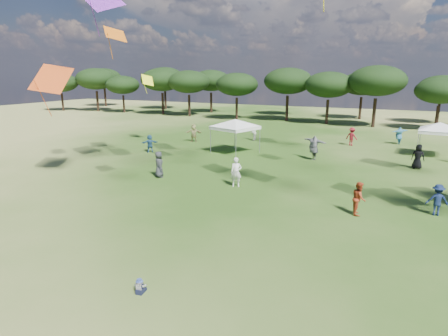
{
  "coord_description": "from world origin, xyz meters",
  "views": [
    {
      "loc": [
        6.21,
        -6.37,
        6.58
      ],
      "look_at": [
        0.41,
        6.0,
        3.12
      ],
      "focal_mm": 30.0,
      "sensor_mm": 36.0,
      "label": 1
    }
  ],
  "objects": [
    {
      "name": "tent_left",
      "position": [
        -6.22,
        22.35,
        2.74
      ],
      "size": [
        5.96,
        5.96,
        3.17
      ],
      "rotation": [
        0.0,
        0.0,
        -0.35
      ],
      "color": "gray",
      "rests_on": "ground"
    },
    {
      "name": "ground",
      "position": [
        0.0,
        0.0,
        0.0
      ],
      "size": [
        140.0,
        140.0,
        0.0
      ],
      "primitive_type": "plane",
      "color": "#305319",
      "rests_on": "ground"
    },
    {
      "name": "festival_crowd",
      "position": [
        0.54,
        22.8,
        0.85
      ],
      "size": [
        29.95,
        22.31,
        1.9
      ],
      "color": "#333339",
      "rests_on": "ground"
    },
    {
      "name": "toddler",
      "position": [
        -0.47,
        1.8,
        0.22
      ],
      "size": [
        0.34,
        0.38,
        0.49
      ],
      "rotation": [
        0.0,
        0.0,
        0.14
      ],
      "color": "black",
      "rests_on": "ground"
    },
    {
      "name": "tent_right",
      "position": [
        9.21,
        27.97,
        2.66
      ],
      "size": [
        5.81,
        5.81,
        3.08
      ],
      "rotation": [
        0.0,
        0.0,
        -0.1
      ],
      "color": "gray",
      "rests_on": "ground"
    },
    {
      "name": "tree_line",
      "position": [
        2.39,
        47.41,
        5.42
      ],
      "size": [
        108.78,
        17.63,
        7.77
      ],
      "color": "black",
      "rests_on": "ground"
    }
  ]
}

